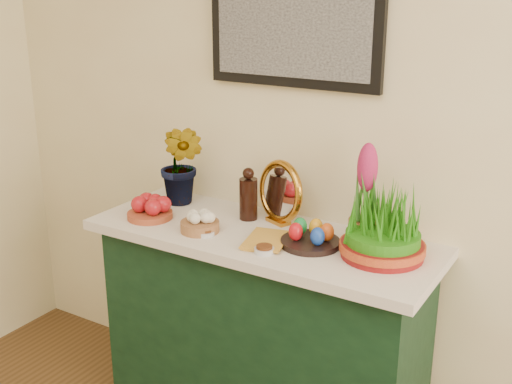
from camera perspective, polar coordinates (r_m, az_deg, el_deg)
sideboard at (r=2.73m, az=0.56°, el=-12.69°), size 1.30×0.45×0.85m
tablecloth at (r=2.53m, az=0.59°, el=-4.01°), size 1.40×0.55×0.04m
hyacinth_green at (r=2.79m, az=-6.65°, el=3.60°), size 0.24×0.21×0.48m
apple_bowl at (r=2.69m, az=-9.43°, el=-1.50°), size 0.20×0.20×0.09m
garlic_basket at (r=2.52m, az=-5.02°, el=-2.75°), size 0.19×0.19×0.09m
vinegar_cruet at (r=2.63m, az=-0.68°, el=-0.40°), size 0.08×0.08×0.22m
mirror at (r=2.59m, az=2.16°, el=-0.06°), size 0.26×0.15×0.26m
book at (r=2.43m, az=-0.77°, el=-4.05°), size 0.18×0.23×0.03m
spice_dish_left at (r=2.49m, az=-4.52°, el=-3.60°), size 0.07×0.07×0.03m
spice_dish_right at (r=2.33m, az=0.74°, el=-5.14°), size 0.07×0.07×0.03m
egg_plate at (r=2.39m, az=4.89°, el=-4.01°), size 0.26×0.26×0.09m
hyacinth_pink at (r=2.39m, az=9.73°, el=-0.67°), size 0.12×0.12×0.39m
wheatgrass_sabzeh at (r=2.31m, az=11.26°, el=-3.16°), size 0.31×0.31×0.25m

